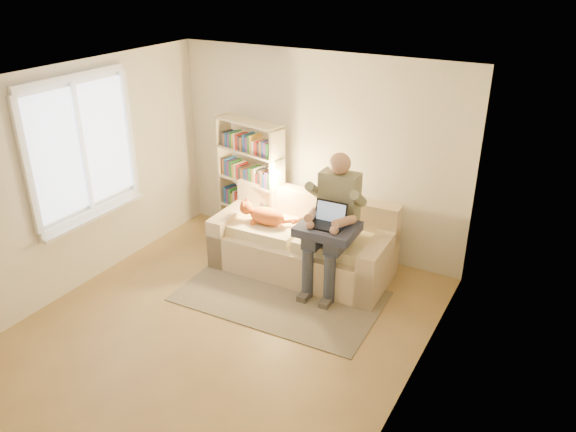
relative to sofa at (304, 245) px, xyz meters
The scene contains 14 objects.
floor 1.59m from the sofa, 96.53° to the right, with size 4.50×4.50×0.00m, color olive.
ceiling 2.74m from the sofa, 96.53° to the right, with size 4.00×4.50×0.02m, color white.
wall_left 2.84m from the sofa, 144.64° to the right, with size 0.02×4.50×2.60m, color silver.
wall_right 2.58m from the sofa, 40.27° to the right, with size 0.02×4.50×2.60m, color silver.
wall_back 1.21m from the sofa, 104.07° to the left, with size 4.00×0.02×2.60m, color silver.
wall_front 3.92m from the sofa, 92.67° to the right, with size 4.00×0.02×2.60m, color silver.
window 2.72m from the sofa, 147.66° to the right, with size 0.12×1.52×1.69m.
sofa is the anchor object (origin of this frame).
person 0.74m from the sofa, 17.81° to the right, with size 0.48×0.75×1.62m.
cat 0.66m from the sofa, 163.13° to the right, with size 0.72×0.27×0.26m.
blanket 0.77m from the sofa, 30.81° to the right, with size 0.67×0.55×0.10m, color #2A2F4A.
laptop 0.84m from the sofa, 29.81° to the right, with size 0.39×0.31×0.34m.
bookshelf 1.22m from the sofa, 160.52° to the left, with size 1.12×0.54×1.72m.
rug 0.78m from the sofa, 84.86° to the right, with size 2.31×1.37×0.01m, color #7D715B.
Camera 1 is at (3.03, -3.96, 3.63)m, focal length 35.00 mm.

